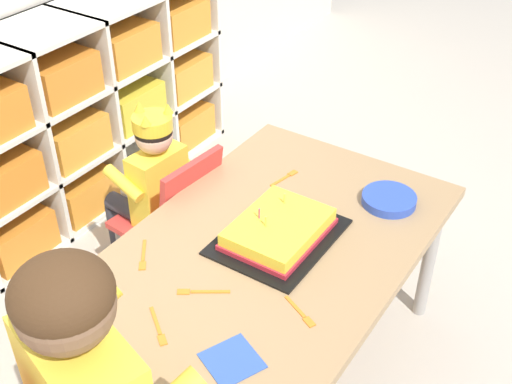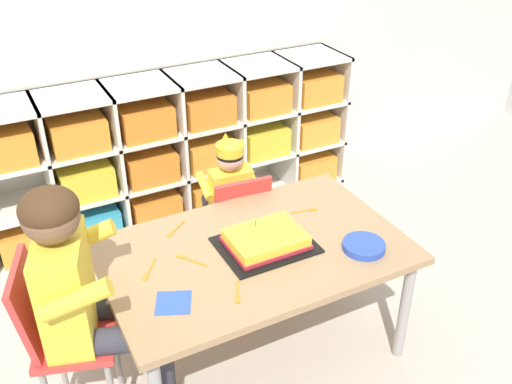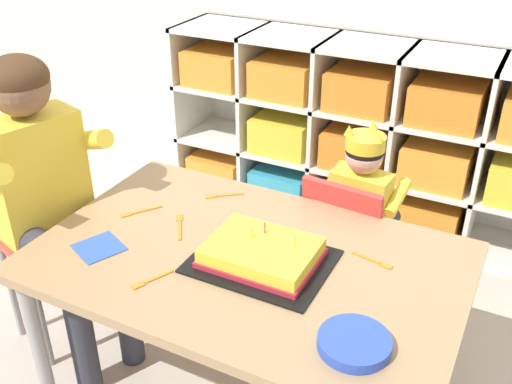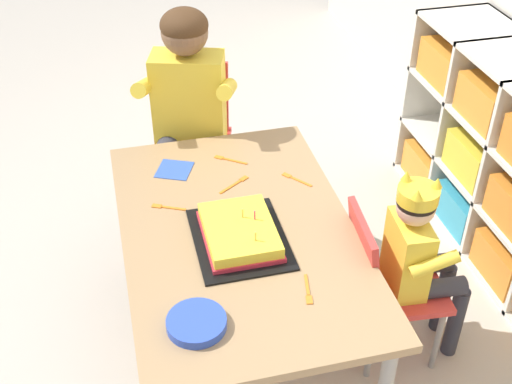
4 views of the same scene
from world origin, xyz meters
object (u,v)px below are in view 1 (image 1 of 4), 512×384
classroom_chair_blue (175,217)px  fork_by_napkin (158,328)px  activity_table (267,259)px  fork_beside_plate_stack (301,313)px  fork_at_table_front_edge (200,292)px  child_with_crown (150,178)px  birthday_cake_on_tray (278,231)px  paper_plate_stack (389,199)px  fork_near_child_seat (143,257)px  fork_scattered_mid_table (286,177)px

classroom_chair_blue → fork_by_napkin: (-0.59, -0.44, 0.21)m
activity_table → fork_beside_plate_stack: 0.30m
activity_table → fork_at_table_front_edge: (-0.27, 0.05, 0.06)m
child_with_crown → birthday_cake_on_tray: (-0.12, -0.62, 0.10)m
paper_plate_stack → fork_near_child_seat: (-0.64, 0.49, -0.01)m
fork_by_napkin → fork_beside_plate_stack: bearing=-102.4°
activity_table → fork_at_table_front_edge: bearing=169.6°
child_with_crown → birthday_cake_on_tray: child_with_crown is taller
child_with_crown → paper_plate_stack: 0.87m
classroom_chair_blue → fork_scattered_mid_table: classroom_chair_blue is taller
fork_beside_plate_stack → fork_near_child_seat: 0.51m
child_with_crown → fork_scattered_mid_table: 0.51m
fork_at_table_front_edge → fork_by_napkin: 0.17m
paper_plate_stack → fork_at_table_front_edge: 0.72m
activity_table → birthday_cake_on_tray: 0.09m
birthday_cake_on_tray → fork_by_napkin: 0.49m
birthday_cake_on_tray → fork_beside_plate_stack: bearing=-137.3°
fork_at_table_front_edge → fork_beside_plate_stack: same height
fork_at_table_front_edge → fork_by_napkin: same height
fork_beside_plate_stack → fork_near_child_seat: same height
child_with_crown → fork_by_napkin: bearing=47.7°
child_with_crown → fork_at_table_front_edge: (-0.43, -0.56, 0.08)m
classroom_chair_blue → child_with_crown: child_with_crown is taller
fork_by_napkin → paper_plate_stack: bearing=-71.9°
activity_table → paper_plate_stack: 0.46m
paper_plate_stack → fork_by_napkin: 0.88m
classroom_chair_blue → fork_at_table_front_edge: 0.65m
activity_table → paper_plate_stack: size_ratio=7.04×
activity_table → fork_beside_plate_stack: bearing=-129.7°
classroom_chair_blue → fork_beside_plate_stack: (-0.34, -0.73, 0.21)m
fork_at_table_front_edge → fork_near_child_seat: size_ratio=1.13×
classroom_chair_blue → fork_near_child_seat: classroom_chair_blue is taller
paper_plate_stack → fork_at_table_front_edge: (-0.67, 0.26, -0.01)m
child_with_crown → fork_beside_plate_stack: (-0.35, -0.84, 0.08)m
fork_beside_plate_stack → fork_scattered_mid_table: bearing=-29.6°
child_with_crown → fork_by_napkin: size_ratio=6.54×
classroom_chair_blue → birthday_cake_on_tray: size_ratio=1.66×
fork_at_table_front_edge → fork_beside_plate_stack: size_ratio=1.07×
classroom_chair_blue → activity_table: bearing=77.6°
fork_at_table_front_edge → fork_near_child_seat: bearing=140.3°
classroom_chair_blue → fork_scattered_mid_table: bearing=122.4°
fork_by_napkin → birthday_cake_on_tray: bearing=-61.4°
birthday_cake_on_tray → paper_plate_stack: size_ratio=2.20×
fork_at_table_front_edge → fork_scattered_mid_table: size_ratio=1.01×
fork_by_napkin → fork_near_child_seat: same height
paper_plate_stack → fork_by_napkin: size_ratio=1.45×
paper_plate_stack → fork_near_child_seat: bearing=142.7°
fork_by_napkin → activity_table: bearing=-61.4°
birthday_cake_on_tray → paper_plate_stack: birthday_cake_on_tray is taller
child_with_crown → fork_scattered_mid_table: size_ratio=6.21×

